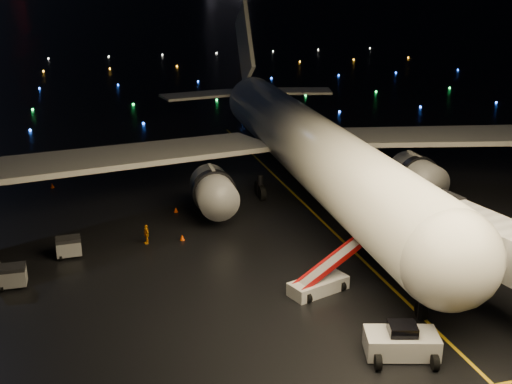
# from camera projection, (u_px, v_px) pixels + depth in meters

# --- Properties ---
(ground) EXTENTS (2000.00, 2000.00, 0.00)m
(ground) POSITION_uv_depth(u_px,v_px,m) (88.00, 21.00, 315.25)
(ground) COLOR black
(ground) RESTS_ON ground
(lane_centre) EXTENTS (0.25, 80.00, 0.02)m
(lane_centre) POSITION_uv_depth(u_px,v_px,m) (327.00, 226.00, 58.72)
(lane_centre) COLOR gold
(lane_centre) RESTS_ON ground
(airliner) EXTENTS (67.57, 64.46, 18.44)m
(airliner) POSITION_uv_depth(u_px,v_px,m) (300.00, 104.00, 65.96)
(airliner) COLOR silver
(airliner) RESTS_ON ground
(pushback_tug) EXTENTS (4.82, 3.40, 2.07)m
(pushback_tug) POSITION_uv_depth(u_px,v_px,m) (402.00, 340.00, 38.57)
(pushback_tug) COLOR silver
(pushback_tug) RESTS_ON ground
(belt_loader) EXTENTS (6.79, 3.79, 3.18)m
(belt_loader) POSITION_uv_depth(u_px,v_px,m) (319.00, 272.00, 46.05)
(belt_loader) COLOR silver
(belt_loader) RESTS_ON ground
(crew_c) EXTENTS (0.65, 1.09, 1.74)m
(crew_c) POSITION_uv_depth(u_px,v_px,m) (146.00, 234.00, 54.69)
(crew_c) COLOR orange
(crew_c) RESTS_ON ground
(safety_cone_0) EXTENTS (0.49, 0.49, 0.50)m
(safety_cone_0) POSITION_uv_depth(u_px,v_px,m) (182.00, 237.00, 55.58)
(safety_cone_0) COLOR #F64301
(safety_cone_0) RESTS_ON ground
(safety_cone_1) EXTENTS (0.63, 0.63, 0.54)m
(safety_cone_1) POSITION_uv_depth(u_px,v_px,m) (226.00, 191.00, 67.36)
(safety_cone_1) COLOR #F64301
(safety_cone_1) RESTS_ON ground
(safety_cone_2) EXTENTS (0.51, 0.51, 0.50)m
(safety_cone_2) POSITION_uv_depth(u_px,v_px,m) (176.00, 210.00, 62.13)
(safety_cone_2) COLOR #F64301
(safety_cone_2) RESTS_ON ground
(safety_cone_3) EXTENTS (0.49, 0.49, 0.52)m
(safety_cone_3) POSITION_uv_depth(u_px,v_px,m) (52.00, 185.00, 69.22)
(safety_cone_3) COLOR #F64301
(safety_cone_3) RESTS_ON ground
(taxiway_lights) EXTENTS (164.00, 92.00, 0.36)m
(taxiway_lights) POSITION_uv_depth(u_px,v_px,m) (118.00, 80.00, 138.47)
(taxiway_lights) COLOR black
(taxiway_lights) RESTS_ON ground
(baggage_cart_0) EXTENTS (2.02, 1.46, 1.67)m
(baggage_cart_0) POSITION_uv_depth(u_px,v_px,m) (69.00, 247.00, 52.15)
(baggage_cart_0) COLOR gray
(baggage_cart_0) RESTS_ON ground
(baggage_cart_1) EXTENTS (2.03, 1.44, 1.69)m
(baggage_cart_1) POSITION_uv_depth(u_px,v_px,m) (12.00, 277.00, 47.04)
(baggage_cart_1) COLOR gray
(baggage_cart_1) RESTS_ON ground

